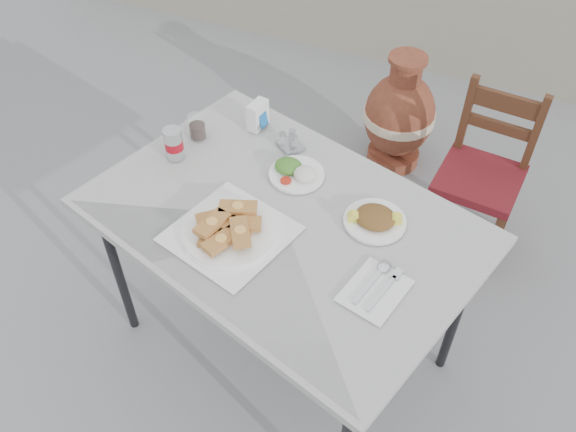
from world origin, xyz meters
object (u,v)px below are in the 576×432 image
at_px(cola_glass, 197,128).
at_px(condiment_caddy, 290,142).
at_px(salad_rice_plate, 296,172).
at_px(terracotta_urn, 399,116).
at_px(soda_can, 174,143).
at_px(napkin_holder, 258,115).
at_px(pide_plate, 230,227).
at_px(chair, 482,172).
at_px(cafe_table, 282,228).
at_px(salad_chopped_plate, 375,219).

xyz_separation_m(cola_glass, condiment_caddy, (0.37, 0.09, -0.02)).
distance_m(salad_rice_plate, terracotta_urn, 1.33).
xyz_separation_m(soda_can, napkin_holder, (0.22, 0.30, -0.01)).
xyz_separation_m(pide_plate, condiment_caddy, (0.00, 0.52, -0.01)).
height_order(pide_plate, cola_glass, cola_glass).
relative_size(salad_rice_plate, condiment_caddy, 1.63).
bearing_deg(cola_glass, chair, 32.83).
relative_size(cafe_table, salad_rice_plate, 7.38).
relative_size(cafe_table, napkin_holder, 13.50).
xyz_separation_m(soda_can, condiment_caddy, (0.39, 0.24, -0.04)).
bearing_deg(cafe_table, chair, 58.52).
bearing_deg(salad_rice_plate, salad_chopped_plate, -18.46).
distance_m(cola_glass, condiment_caddy, 0.38).
relative_size(salad_chopped_plate, chair, 0.26).
bearing_deg(salad_rice_plate, pide_plate, -103.93).
distance_m(soda_can, chair, 1.50).
bearing_deg(terracotta_urn, cola_glass, -116.92).
distance_m(pide_plate, salad_rice_plate, 0.38).
bearing_deg(soda_can, salad_rice_plate, 10.23).
distance_m(cola_glass, terracotta_urn, 1.41).
xyz_separation_m(pide_plate, soda_can, (-0.39, 0.29, 0.03)).
bearing_deg(salad_rice_plate, cafe_table, -79.74).
height_order(salad_rice_plate, terracotta_urn, salad_rice_plate).
height_order(cafe_table, terracotta_urn, cafe_table).
height_order(salad_rice_plate, soda_can, soda_can).
bearing_deg(napkin_holder, soda_can, -116.67).
height_order(cola_glass, napkin_holder, napkin_holder).
bearing_deg(condiment_caddy, pide_plate, -90.35).
height_order(soda_can, napkin_holder, soda_can).
distance_m(salad_chopped_plate, chair, 1.03).
bearing_deg(cafe_table, salad_chopped_plate, 18.49).
xyz_separation_m(cafe_table, cola_glass, (-0.50, 0.28, 0.10)).
height_order(cafe_table, soda_can, soda_can).
xyz_separation_m(salad_rice_plate, napkin_holder, (-0.26, 0.22, 0.04)).
bearing_deg(cola_glass, terracotta_urn, 63.08).
xyz_separation_m(salad_rice_plate, salad_chopped_plate, (0.35, -0.12, -0.00)).
distance_m(cafe_table, soda_can, 0.55).
bearing_deg(chair, condiment_caddy, -134.29).
bearing_deg(terracotta_urn, salad_chopped_plate, -80.29).
bearing_deg(salad_chopped_plate, napkin_holder, 151.52).
xyz_separation_m(pide_plate, terracotta_urn, (0.22, 1.58, -0.54)).
relative_size(salad_rice_plate, cola_glass, 2.10).
bearing_deg(salad_rice_plate, condiment_caddy, 120.94).
xyz_separation_m(cola_glass, chair, (1.11, 0.72, -0.44)).
relative_size(cafe_table, terracotta_urn, 2.25).
height_order(cafe_table, salad_chopped_plate, salad_chopped_plate).
bearing_deg(chair, salad_rice_plate, -124.57).
relative_size(pide_plate, chair, 0.54).
bearing_deg(pide_plate, soda_can, 143.76).
xyz_separation_m(pide_plate, salad_rice_plate, (0.09, 0.37, -0.02)).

